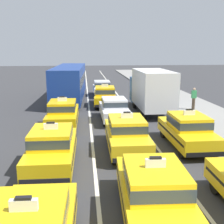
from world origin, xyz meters
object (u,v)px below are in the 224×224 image
Objects in this scene: sedan_left_fifth at (73,81)px; taxi_right_second at (187,130)px; pedestrian_near_crosswalk at (194,99)px; taxi_left_second at (52,147)px; taxi_center_fourth at (105,96)px; box_truck_right_third at (151,89)px; taxi_center_nearest at (154,191)px; taxi_left_third at (63,113)px; taxi_center_second at (127,133)px; sedan_center_third at (114,109)px; bus_left_fourth at (70,81)px; sedan_center_fifth at (102,88)px.

taxi_right_second is at bearing -73.91° from sedan_left_fifth.
pedestrian_near_crosswalk reaches higher than sedan_left_fifth.
taxi_left_second and taxi_center_fourth have the same top height.
sedan_left_fifth is 0.63× the size of box_truck_right_third.
taxi_center_nearest is 0.67× the size of box_truck_right_third.
taxi_left_third is at bearing -89.93° from sedan_left_fifth.
sedan_center_third is (0.03, 5.85, -0.03)m from taxi_center_second.
taxi_left_second and taxi_center_nearest have the same top height.
taxi_left_second is at bearing -90.02° from taxi_left_third.
taxi_center_nearest is 6.72m from taxi_right_second.
taxi_left_third and taxi_center_fourth have the same top height.
bus_left_fourth is 8.52m from sedan_left_fifth.
taxi_center_fourth is 7.36m from pedestrian_near_crosswalk.
sedan_center_third is at bearing -160.61° from pedestrian_near_crosswalk.
taxi_left_second is at bearing -90.13° from bus_left_fourth.
taxi_right_second is at bearing 61.68° from taxi_center_nearest.
taxi_left_third is at bearing -160.82° from sedan_center_third.
taxi_center_fourth is 4.42m from box_truck_right_third.
sedan_left_fifth is at bearing 90.39° from bus_left_fourth.
bus_left_fourth is 2.46× the size of taxi_center_second.
sedan_center_third is 6.90m from pedestrian_near_crosswalk.
taxi_center_nearest is at bearing -90.75° from taxi_center_second.
taxi_right_second is 8.55m from pedestrian_near_crosswalk.
taxi_right_second is at bearing 5.52° from taxi_center_second.
sedan_center_third is 0.95× the size of taxi_right_second.
taxi_center_nearest reaches higher than sedan_center_fifth.
taxi_right_second is at bearing 16.14° from taxi_left_second.
sedan_center_third is at bearing 89.50° from taxi_center_nearest.
bus_left_fourth is 2.59× the size of sedan_left_fifth.
taxi_center_second is (3.30, -14.27, -0.94)m from bus_left_fourth.
taxi_left_second reaches higher than sedan_left_fifth.
sedan_left_fifth is 0.96× the size of taxi_right_second.
taxi_center_nearest is 1.08× the size of sedan_center_third.
pedestrian_near_crosswalk is (6.53, 8.14, 0.15)m from taxi_center_second.
taxi_left_third is at bearing 145.80° from taxi_right_second.
taxi_right_second is at bearing -65.34° from bus_left_fourth.
sedan_center_third is at bearing -87.50° from taxi_center_fourth.
sedan_left_fifth is at bearing 106.09° from taxi_right_second.
taxi_left_second is 0.99× the size of taxi_center_fourth.
sedan_center_third is 5.27m from taxi_center_fourth.
sedan_center_fifth is at bearing 111.88° from box_truck_right_third.
pedestrian_near_crosswalk is at bearing -55.87° from sedan_left_fifth.
box_truck_right_third reaches higher than sedan_center_fifth.
sedan_center_fifth is at bearing 74.63° from taxi_left_third.
taxi_left_second and taxi_center_second have the same top height.
box_truck_right_third is 4.04× the size of pedestrian_near_crosswalk.
taxi_left_third is 1.07× the size of sedan_center_fifth.
pedestrian_near_crosswalk is (9.83, -6.13, -0.79)m from bus_left_fourth.
sedan_left_fifth is at bearing 114.28° from box_truck_right_third.
sedan_left_fifth is at bearing 105.19° from taxi_center_fourth.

